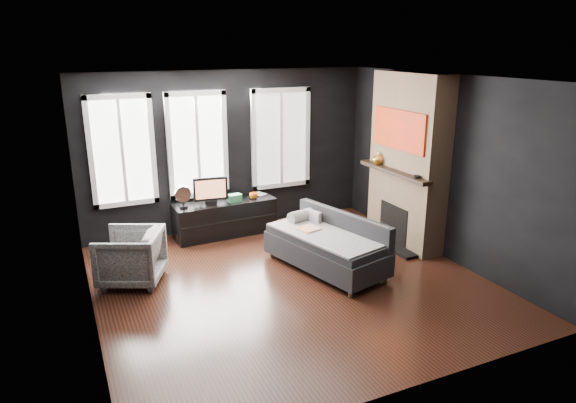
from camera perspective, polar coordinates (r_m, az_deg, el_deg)
name	(u,v)px	position (r m, az deg, el deg)	size (l,w,h in m)	color
floor	(291,282)	(7.05, 0.28, -8.94)	(5.00, 5.00, 0.00)	black
ceiling	(291,78)	(6.35, 0.32, 13.52)	(5.00, 5.00, 0.00)	white
wall_back	(229,151)	(8.84, -6.57, 5.59)	(5.00, 0.02, 2.70)	black
wall_left	(82,212)	(6.01, -21.88, -1.06)	(0.02, 5.00, 2.70)	black
wall_right	(444,168)	(7.93, 16.96, 3.62)	(0.02, 5.00, 2.70)	black
windows	(201,91)	(8.53, -9.66, 12.05)	(4.00, 0.16, 1.76)	white
fireplace	(408,161)	(8.25, 13.18, 4.42)	(0.70, 1.62, 2.70)	#93724C
sofa	(326,243)	(7.31, 4.22, -4.64)	(0.92, 1.83, 0.79)	#27272A
stripe_pillow	(313,220)	(7.72, 2.81, -2.05)	(0.07, 0.29, 0.29)	gray
armchair	(130,254)	(7.21, -17.10, -5.64)	(0.78, 0.73, 0.81)	silver
media_console	(225,218)	(8.70, -7.02, -1.83)	(1.70, 0.53, 0.59)	black
monitor	(210,189)	(8.44, -8.63, 1.39)	(0.57, 0.12, 0.51)	black
desk_fan	(183,197)	(8.33, -11.59, 0.53)	(0.26, 0.26, 0.37)	#AAAAAA
mug	(253,195)	(8.70, -3.87, 0.74)	(0.14, 0.11, 0.14)	orange
book	(255,189)	(8.87, -3.67, 1.40)	(0.17, 0.02, 0.24)	tan
storage_box	(234,198)	(8.58, -5.97, 0.40)	(0.22, 0.14, 0.12)	#337D4B
mantel_vase	(378,158)	(8.46, 9.97, 4.77)	(0.19, 0.20, 0.19)	yellow
mantel_clock	(417,177)	(7.70, 14.12, 2.69)	(0.11, 0.11, 0.04)	black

